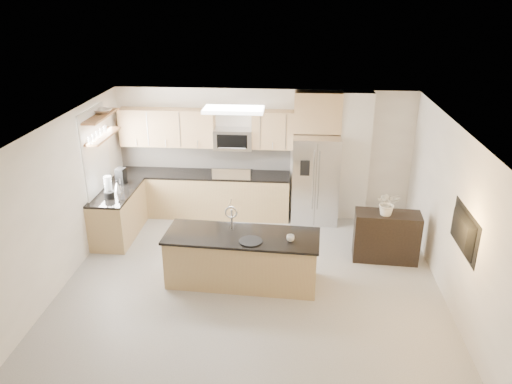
# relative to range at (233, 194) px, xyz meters

# --- Properties ---
(floor) EXTENTS (6.50, 6.50, 0.00)m
(floor) POSITION_rel_range_xyz_m (0.60, -2.92, -0.47)
(floor) COLOR #AFABA6
(floor) RESTS_ON ground
(ceiling) EXTENTS (6.00, 6.50, 0.02)m
(ceiling) POSITION_rel_range_xyz_m (0.60, -2.92, 2.13)
(ceiling) COLOR white
(ceiling) RESTS_ON wall_back
(wall_back) EXTENTS (6.00, 0.02, 2.60)m
(wall_back) POSITION_rel_range_xyz_m (0.60, 0.33, 0.83)
(wall_back) COLOR white
(wall_back) RESTS_ON floor
(wall_left) EXTENTS (0.02, 6.50, 2.60)m
(wall_left) POSITION_rel_range_xyz_m (-2.40, -2.92, 0.83)
(wall_left) COLOR white
(wall_left) RESTS_ON floor
(wall_right) EXTENTS (0.02, 6.50, 2.60)m
(wall_right) POSITION_rel_range_xyz_m (3.60, -2.92, 0.83)
(wall_right) COLOR white
(wall_right) RESTS_ON floor
(back_counter) EXTENTS (3.55, 0.66, 1.44)m
(back_counter) POSITION_rel_range_xyz_m (-0.63, 0.01, -0.00)
(back_counter) COLOR tan
(back_counter) RESTS_ON floor
(left_counter) EXTENTS (0.66, 1.50, 0.92)m
(left_counter) POSITION_rel_range_xyz_m (-2.07, -1.07, -0.01)
(left_counter) COLOR tan
(left_counter) RESTS_ON floor
(range) EXTENTS (0.76, 0.64, 1.14)m
(range) POSITION_rel_range_xyz_m (0.00, 0.00, 0.00)
(range) COLOR black
(range) RESTS_ON floor
(upper_cabinets) EXTENTS (3.50, 0.33, 0.75)m
(upper_cabinets) POSITION_rel_range_xyz_m (-0.70, 0.16, 1.35)
(upper_cabinets) COLOR tan
(upper_cabinets) RESTS_ON wall_back
(microwave) EXTENTS (0.76, 0.40, 0.40)m
(microwave) POSITION_rel_range_xyz_m (0.00, 0.12, 1.16)
(microwave) COLOR silver
(microwave) RESTS_ON upper_cabinets
(refrigerator) EXTENTS (0.92, 0.78, 1.78)m
(refrigerator) POSITION_rel_range_xyz_m (1.66, -0.05, 0.42)
(refrigerator) COLOR silver
(refrigerator) RESTS_ON floor
(partition_column) EXTENTS (0.60, 0.30, 2.60)m
(partition_column) POSITION_rel_range_xyz_m (2.42, 0.18, 0.83)
(partition_column) COLOR silver
(partition_column) RESTS_ON floor
(window) EXTENTS (0.04, 1.15, 1.65)m
(window) POSITION_rel_range_xyz_m (-2.38, -1.07, 1.18)
(window) COLOR white
(window) RESTS_ON wall_left
(shelf_lower) EXTENTS (0.30, 1.20, 0.04)m
(shelf_lower) POSITION_rel_range_xyz_m (-2.25, -0.97, 1.48)
(shelf_lower) COLOR olive
(shelf_lower) RESTS_ON wall_left
(shelf_upper) EXTENTS (0.30, 1.20, 0.04)m
(shelf_upper) POSITION_rel_range_xyz_m (-2.25, -0.97, 1.85)
(shelf_upper) COLOR olive
(shelf_upper) RESTS_ON wall_left
(ceiling_fixture) EXTENTS (1.00, 0.50, 0.06)m
(ceiling_fixture) POSITION_rel_range_xyz_m (0.20, -1.32, 2.09)
(ceiling_fixture) COLOR white
(ceiling_fixture) RESTS_ON ceiling
(island) EXTENTS (2.48, 1.02, 1.27)m
(island) POSITION_rel_range_xyz_m (0.45, -2.50, -0.05)
(island) COLOR tan
(island) RESTS_ON floor
(credenza) EXTENTS (1.13, 0.53, 0.88)m
(credenza) POSITION_rel_range_xyz_m (2.86, -1.59, -0.03)
(credenza) COLOR black
(credenza) RESTS_ON floor
(cup) EXTENTS (0.15, 0.15, 0.10)m
(cup) POSITION_rel_range_xyz_m (1.21, -2.65, 0.42)
(cup) COLOR white
(cup) RESTS_ON island
(platter) EXTENTS (0.39, 0.39, 0.02)m
(platter) POSITION_rel_range_xyz_m (0.61, -2.72, 0.38)
(platter) COLOR black
(platter) RESTS_ON island
(blender) EXTENTS (0.18, 0.18, 0.42)m
(blender) POSITION_rel_range_xyz_m (-2.07, -1.40, 0.63)
(blender) COLOR black
(blender) RESTS_ON left_counter
(kettle) EXTENTS (0.18, 0.18, 0.23)m
(kettle) POSITION_rel_range_xyz_m (-2.02, -1.10, 0.55)
(kettle) COLOR silver
(kettle) RESTS_ON left_counter
(coffee_maker) EXTENTS (0.18, 0.21, 0.30)m
(coffee_maker) POSITION_rel_range_xyz_m (-2.09, -0.67, 0.59)
(coffee_maker) COLOR black
(coffee_maker) RESTS_ON left_counter
(bowl) EXTENTS (0.54, 0.54, 0.10)m
(bowl) POSITION_rel_range_xyz_m (-2.25, -0.84, 1.92)
(bowl) COLOR silver
(bowl) RESTS_ON shelf_upper
(flower_vase) EXTENTS (0.58, 0.51, 0.64)m
(flower_vase) POSITION_rel_range_xyz_m (2.82, -1.64, 0.73)
(flower_vase) COLOR white
(flower_vase) RESTS_ON credenza
(television) EXTENTS (0.14, 1.08, 0.62)m
(television) POSITION_rel_range_xyz_m (3.51, -3.12, 0.88)
(television) COLOR black
(television) RESTS_ON wall_right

